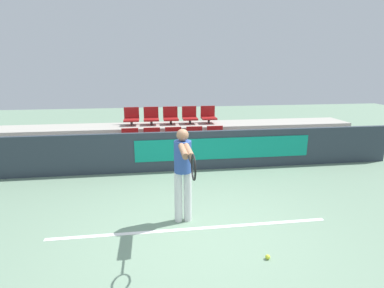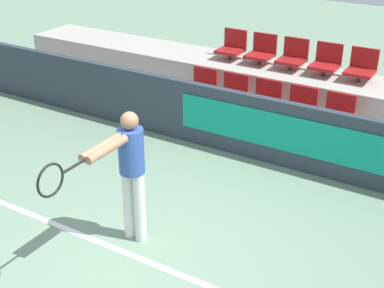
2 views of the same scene
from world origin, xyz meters
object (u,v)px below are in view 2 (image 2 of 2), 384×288
(stadium_chair_3, at_px, (300,107))
(tennis_player, at_px, (127,168))
(stadium_chair_7, at_px, (293,56))
(stadium_chair_8, at_px, (326,62))
(stadium_chair_6, at_px, (262,51))
(stadium_chair_1, at_px, (232,93))
(stadium_chair_0, at_px, (202,86))
(stadium_chair_5, at_px, (232,46))
(stadium_chair_2, at_px, (265,99))
(stadium_chair_9, at_px, (361,67))
(stadium_chair_4, at_px, (337,114))

(stadium_chair_3, height_order, tennis_player, tennis_player)
(stadium_chair_7, distance_m, stadium_chair_8, 0.58)
(stadium_chair_6, bearing_deg, stadium_chair_1, -90.00)
(stadium_chair_0, relative_size, stadium_chair_5, 1.00)
(stadium_chair_2, bearing_deg, stadium_chair_0, 180.00)
(stadium_chair_5, xyz_separation_m, stadium_chair_6, (0.58, 0.00, 0.00))
(stadium_chair_5, bearing_deg, stadium_chair_9, 0.00)
(stadium_chair_2, height_order, stadium_chair_8, stadium_chair_8)
(stadium_chair_1, distance_m, stadium_chair_2, 0.58)
(stadium_chair_0, distance_m, stadium_chair_1, 0.58)
(stadium_chair_9, bearing_deg, stadium_chair_8, 180.00)
(stadium_chair_0, relative_size, stadium_chair_1, 1.00)
(stadium_chair_0, bearing_deg, stadium_chair_6, 61.84)
(stadium_chair_3, relative_size, tennis_player, 0.32)
(stadium_chair_3, relative_size, stadium_chair_4, 1.00)
(stadium_chair_9, bearing_deg, stadium_chair_0, -154.96)
(stadium_chair_4, bearing_deg, stadium_chair_7, 136.95)
(stadium_chair_7, height_order, stadium_chair_8, same)
(stadium_chair_9, bearing_deg, stadium_chair_2, -136.95)
(stadium_chair_3, xyz_separation_m, stadium_chair_7, (-0.58, 1.08, 0.42))
(stadium_chair_6, relative_size, tennis_player, 0.32)
(stadium_chair_6, bearing_deg, stadium_chair_4, -31.91)
(stadium_chair_3, bearing_deg, stadium_chair_7, 118.16)
(stadium_chair_7, bearing_deg, stadium_chair_3, -61.84)
(stadium_chair_8, bearing_deg, stadium_chair_0, -148.09)
(stadium_chair_4, bearing_deg, stadium_chair_2, 180.00)
(stadium_chair_5, height_order, stadium_chair_8, same)
(stadium_chair_0, height_order, stadium_chair_9, stadium_chair_9)
(stadium_chair_9, bearing_deg, stadium_chair_7, 180.00)
(stadium_chair_2, distance_m, stadium_chair_5, 1.63)
(stadium_chair_9, bearing_deg, tennis_player, -105.94)
(stadium_chair_0, bearing_deg, stadium_chair_7, 43.05)
(stadium_chair_2, relative_size, stadium_chair_8, 1.00)
(stadium_chair_3, xyz_separation_m, tennis_player, (-0.69, -3.35, 0.32))
(stadium_chair_3, distance_m, stadium_chair_6, 1.63)
(stadium_chair_4, distance_m, stadium_chair_8, 1.29)
(stadium_chair_1, xyz_separation_m, stadium_chair_3, (1.15, 0.00, 0.00))
(stadium_chair_3, distance_m, stadium_chair_8, 1.16)
(stadium_chair_7, xyz_separation_m, stadium_chair_8, (0.58, 0.00, 0.00))
(stadium_chair_4, xyz_separation_m, stadium_chair_5, (-2.31, 1.08, 0.42))
(stadium_chair_0, relative_size, stadium_chair_9, 1.00)
(stadium_chair_2, distance_m, stadium_chair_6, 1.29)
(stadium_chair_2, xyz_separation_m, stadium_chair_8, (0.58, 1.08, 0.42))
(stadium_chair_1, distance_m, stadium_chair_3, 1.15)
(stadium_chair_2, xyz_separation_m, stadium_chair_4, (1.15, 0.00, 0.00))
(stadium_chair_5, relative_size, stadium_chair_7, 1.00)
(tennis_player, bearing_deg, stadium_chair_1, 97.64)
(stadium_chair_6, height_order, stadium_chair_8, same)
(stadium_chair_0, height_order, stadium_chair_3, same)
(stadium_chair_1, xyz_separation_m, stadium_chair_6, (0.00, 1.08, 0.42))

